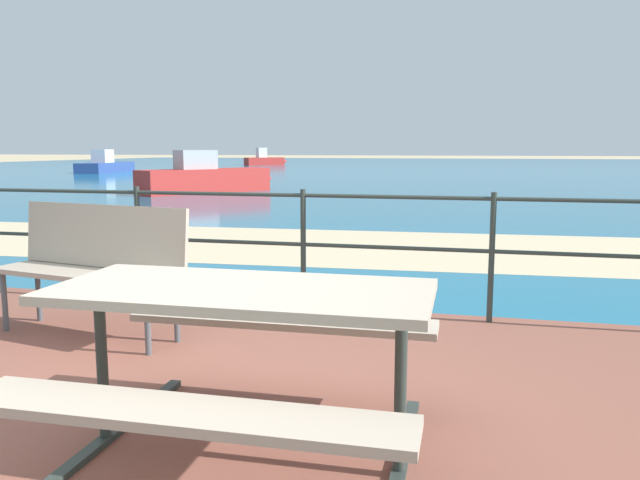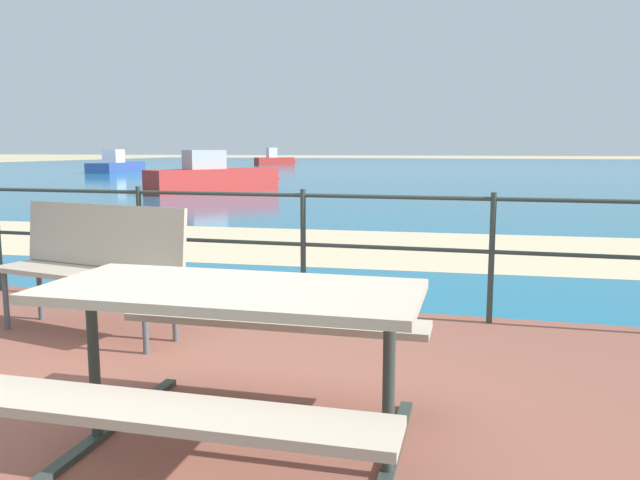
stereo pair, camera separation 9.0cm
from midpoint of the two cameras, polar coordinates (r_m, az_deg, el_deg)
The scene contains 10 objects.
ground_plane at distance 3.10m, azimuth -14.04°, elevation -18.35°, with size 240.00×240.00×0.00m, color tan.
patio_paving at distance 3.09m, azimuth -14.06°, elevation -17.85°, with size 6.40×5.20×0.06m, color brown.
sea_water at distance 42.46m, azimuth 12.95°, elevation 6.21°, with size 90.00×90.00×0.01m, color #196B8E.
beach_strip at distance 8.87m, azimuth 5.65°, elevation -0.66°, with size 54.00×3.35×0.01m, color beige.
picnic_table at distance 2.68m, azimuth -7.02°, elevation -7.98°, with size 1.58×1.45×0.75m.
park_bench at distance 4.76m, azimuth -19.19°, elevation -1.47°, with size 1.51×0.69×0.92m.
railing_fence at distance 5.10m, azimuth -1.03°, elevation 0.59°, with size 5.94×0.04×0.99m.
boat_near at distance 38.66m, azimuth -17.78°, elevation 6.42°, with size 2.12×5.64×1.30m.
boat_mid at distance 52.20m, azimuth -3.99°, elevation 7.20°, with size 3.20×3.16×1.41m.
boat_far at distance 20.12m, azimuth -9.21°, elevation 5.52°, with size 3.37×4.45×1.31m.
Camera 2 is at (1.42, -2.40, 1.38)m, focal length 35.49 mm.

